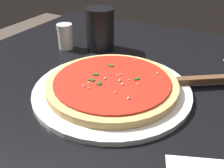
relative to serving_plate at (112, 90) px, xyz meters
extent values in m
cube|color=black|center=(-0.43, -0.40, -0.40)|extent=(0.06, 0.06, 0.73)
cube|color=black|center=(-0.03, -0.01, -0.02)|extent=(0.95, 0.91, 0.03)
cylinder|color=white|center=(0.00, 0.00, 0.00)|extent=(0.35, 0.35, 0.01)
cylinder|color=#DBB26B|center=(0.00, 0.00, 0.01)|extent=(0.29, 0.29, 0.02)
cylinder|color=red|center=(0.00, 0.00, 0.02)|extent=(0.25, 0.25, 0.00)
sphere|color=#EFEACC|center=(0.05, 0.06, 0.03)|extent=(0.01, 0.01, 0.01)
sphere|color=#EFEACC|center=(0.05, -0.04, 0.03)|extent=(0.00, 0.00, 0.00)
sphere|color=#EFEACC|center=(0.04, 0.03, 0.03)|extent=(0.00, 0.00, 0.00)
sphere|color=#EFEACC|center=(-0.01, 0.03, 0.03)|extent=(0.00, 0.00, 0.00)
sphere|color=#EFEACC|center=(0.00, 0.02, 0.03)|extent=(0.01, 0.01, 0.01)
sphere|color=#EFEACC|center=(-0.07, 0.08, 0.03)|extent=(0.00, 0.00, 0.00)
sphere|color=#EFEACC|center=(-0.01, 0.06, 0.03)|extent=(0.00, 0.00, 0.00)
sphere|color=#EFEACC|center=(0.04, -0.03, 0.03)|extent=(0.00, 0.00, 0.00)
sphere|color=#EFEACC|center=(-0.02, 0.00, 0.03)|extent=(0.00, 0.00, 0.00)
sphere|color=#EFEACC|center=(0.01, -0.02, 0.03)|extent=(0.01, 0.01, 0.01)
sphere|color=#EFEACC|center=(0.01, 0.03, 0.03)|extent=(0.01, 0.01, 0.01)
sphere|color=#EFEACC|center=(0.06, -0.02, 0.03)|extent=(0.00, 0.00, 0.00)
sphere|color=#EFEACC|center=(0.04, -0.03, 0.03)|extent=(0.00, 0.00, 0.00)
sphere|color=#EFEACC|center=(-0.02, 0.01, 0.03)|extent=(0.00, 0.00, 0.00)
sphere|color=#EFEACC|center=(-0.11, 0.00, 0.03)|extent=(0.00, 0.00, 0.00)
cube|color=#23561E|center=(-0.03, 0.05, 0.03)|extent=(0.01, 0.01, 0.00)
cube|color=#23561E|center=(0.02, -0.04, 0.03)|extent=(0.01, 0.01, 0.00)
cube|color=#23561E|center=(-0.06, -0.03, 0.03)|extent=(0.01, 0.01, 0.00)
cube|color=#23561E|center=(0.03, -0.02, 0.03)|extent=(0.01, 0.01, 0.00)
cube|color=#23561E|center=(0.00, -0.04, 0.03)|extent=(0.01, 0.01, 0.00)
cube|color=silver|center=(-0.05, 0.08, 0.01)|extent=(0.11, 0.11, 0.00)
cube|color=brown|center=(-0.12, 0.17, 0.01)|extent=(0.09, 0.12, 0.01)
cylinder|color=black|center=(-0.20, -0.15, 0.06)|extent=(0.08, 0.08, 0.12)
cylinder|color=silver|center=(-0.15, -0.24, 0.02)|extent=(0.04, 0.04, 0.06)
cylinder|color=silver|center=(-0.15, -0.24, 0.06)|extent=(0.05, 0.05, 0.01)
camera|label=1|loc=(0.43, 0.24, 0.30)|focal=42.09mm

